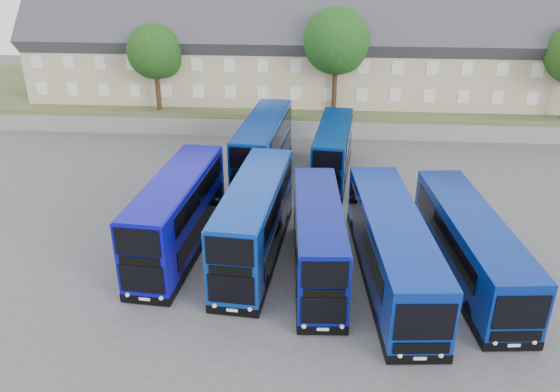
{
  "coord_description": "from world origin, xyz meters",
  "views": [
    {
      "loc": [
        0.89,
        -23.01,
        16.04
      ],
      "look_at": [
        -1.41,
        6.57,
        2.2
      ],
      "focal_mm": 35.0,
      "sensor_mm": 36.0,
      "label": 1
    }
  ],
  "objects": [
    {
      "name": "dd_front_right",
      "position": [
        0.94,
        1.59,
        1.98
      ],
      "size": [
        3.01,
        10.3,
        4.04
      ],
      "rotation": [
        0.0,
        0.0,
        0.07
      ],
      "color": "navy",
      "rests_on": "ground"
    },
    {
      "name": "retaining_wall",
      "position": [
        0.0,
        24.0,
        0.75
      ],
      "size": [
        70.0,
        0.4,
        1.5
      ],
      "primitive_type": "cube",
      "color": "slate",
      "rests_on": "ground"
    },
    {
      "name": "dd_front_mid",
      "position": [
        -2.52,
        3.13,
        2.17
      ],
      "size": [
        3.44,
        11.29,
        4.42
      ],
      "rotation": [
        0.0,
        0.0,
        -0.08
      ],
      "color": "#083099",
      "rests_on": "ground"
    },
    {
      "name": "earth_bank",
      "position": [
        0.0,
        34.0,
        1.0
      ],
      "size": [
        80.0,
        20.0,
        2.0
      ],
      "primitive_type": "cube",
      "color": "#3E4B2A",
      "rests_on": "ground"
    },
    {
      "name": "terrace_row",
      "position": [
        6.0,
        30.0,
        6.6
      ],
      "size": [
        66.0,
        10.4,
        11.2
      ],
      "color": "tan",
      "rests_on": "earth_bank"
    },
    {
      "name": "dd_rear_left",
      "position": [
        -3.26,
        14.65,
        2.19
      ],
      "size": [
        3.51,
        11.39,
        4.46
      ],
      "rotation": [
        0.0,
        0.0,
        -0.08
      ],
      "color": "navy",
      "rests_on": "ground"
    },
    {
      "name": "tree_west",
      "position": [
        -13.85,
        25.1,
        7.05
      ],
      "size": [
        4.8,
        4.8,
        7.65
      ],
      "color": "#382314",
      "rests_on": "earth_bank"
    },
    {
      "name": "dd_rear_right",
      "position": [
        1.86,
        15.15,
        1.92
      ],
      "size": [
        3.2,
        10.04,
        3.92
      ],
      "rotation": [
        0.0,
        0.0,
        -0.1
      ],
      "color": "navy",
      "rests_on": "ground"
    },
    {
      "name": "coach_east_a",
      "position": [
        4.72,
        1.54,
        1.77
      ],
      "size": [
        3.94,
        13.41,
        3.62
      ],
      "rotation": [
        0.0,
        0.0,
        0.09
      ],
      "color": "navy",
      "rests_on": "ground"
    },
    {
      "name": "ground",
      "position": [
        0.0,
        0.0,
        0.0
      ],
      "size": [
        120.0,
        120.0,
        0.0
      ],
      "primitive_type": "plane",
      "color": "#4C4C52",
      "rests_on": "ground"
    },
    {
      "name": "dd_front_left",
      "position": [
        -6.91,
        3.62,
        2.15
      ],
      "size": [
        3.37,
        11.19,
        4.38
      ],
      "rotation": [
        0.0,
        0.0,
        -0.08
      ],
      "color": "#0908A3",
      "rests_on": "ground"
    },
    {
      "name": "tree_mid",
      "position": [
        2.15,
        25.6,
        8.07
      ],
      "size": [
        5.76,
        5.76,
        9.18
      ],
      "color": "#382314",
      "rests_on": "earth_bank"
    },
    {
      "name": "coach_east_b",
      "position": [
        8.82,
        2.28,
        1.67
      ],
      "size": [
        3.84,
        12.63,
        3.4
      ],
      "rotation": [
        0.0,
        0.0,
        0.1
      ],
      "color": "navy",
      "rests_on": "ground"
    }
  ]
}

